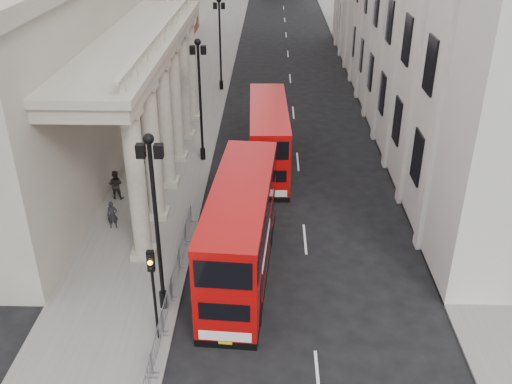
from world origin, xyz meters
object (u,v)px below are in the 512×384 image
pedestrian_a (112,215)px  bus_far (268,136)px  lamp_post_mid (200,93)px  lamp_post_north (220,38)px  pedestrian_c (149,162)px  pedestrian_b (116,185)px  bus_near (241,229)px  traffic_light (153,279)px  lamp_post_south (156,214)px

pedestrian_a → bus_far: bearing=32.7°
lamp_post_mid → bus_far: size_ratio=0.82×
lamp_post_north → pedestrian_c: size_ratio=5.26×
pedestrian_b → pedestrian_c: pedestrian_b is taller
bus_near → pedestrian_c: bus_near is taller
lamp_post_mid → pedestrian_c: size_ratio=5.26×
lamp_post_north → bus_far: bearing=-75.0°
pedestrian_b → lamp_post_mid: bearing=-122.5°
lamp_post_north → pedestrian_a: size_ratio=5.27×
traffic_light → pedestrian_a: (-4.05, 8.75, -2.20)m
lamp_post_south → lamp_post_north: same height
lamp_post_south → bus_near: 5.05m
pedestrian_b → pedestrian_a: bearing=106.5°
bus_near → pedestrian_a: bus_near is taller
traffic_light → pedestrian_b: traffic_light is taller
lamp_post_north → traffic_light: lamp_post_north is taller
lamp_post_mid → pedestrian_a: bearing=-113.0°
lamp_post_south → lamp_post_mid: size_ratio=1.00×
lamp_post_south → pedestrian_b: 11.80m
bus_far → pedestrian_a: 11.94m
pedestrian_b → lamp_post_south: bearing=120.1°
lamp_post_north → pedestrian_a: lamp_post_north is taller
lamp_post_north → bus_far: size_ratio=0.82×
bus_near → pedestrian_a: (-7.26, 3.81, -1.54)m
lamp_post_mid → lamp_post_north: bearing=90.0°
lamp_post_south → lamp_post_mid: bearing=90.0°
pedestrian_b → pedestrian_c: (1.30, 3.53, -0.12)m
lamp_post_mid → pedestrian_b: (-4.60, -5.85, -3.88)m
lamp_post_north → traffic_light: size_ratio=1.93×
bus_far → pedestrian_a: bearing=-137.6°
bus_far → traffic_light: bearing=-106.5°
lamp_post_south → traffic_light: 2.71m
lamp_post_north → lamp_post_south: bearing=-90.0°
pedestrian_c → bus_near: bearing=-32.5°
pedestrian_b → traffic_light: bearing=116.8°
lamp_post_south → traffic_light: lamp_post_south is taller
traffic_light → pedestrian_c: (-3.40, 15.71, -2.20)m
lamp_post_south → pedestrian_c: lamp_post_south is taller
lamp_post_mid → pedestrian_c: (-3.30, -2.31, -4.00)m
bus_near → bus_far: bearing=88.3°
pedestrian_c → lamp_post_south: bearing=-50.5°
pedestrian_a → pedestrian_b: 3.49m
lamp_post_south → bus_near: (3.32, 2.92, -2.46)m
lamp_post_south → pedestrian_c: size_ratio=5.26×
traffic_light → bus_near: (3.22, 4.94, -0.65)m
bus_near → pedestrian_c: size_ratio=6.97×
traffic_light → pedestrian_b: (-4.70, 12.17, -2.08)m
lamp_post_mid → pedestrian_a: size_ratio=5.27×
lamp_post_north → pedestrian_b: 22.66m
lamp_post_south → bus_far: 15.90m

